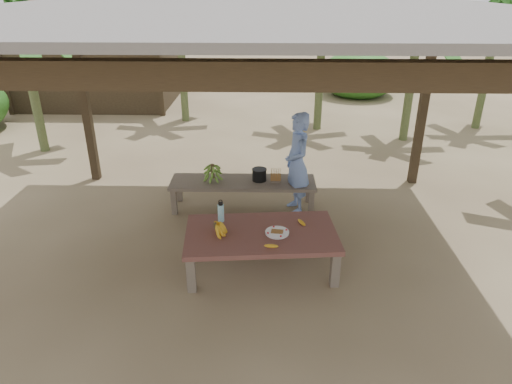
{
  "coord_description": "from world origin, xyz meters",
  "views": [
    {
      "loc": [
        0.25,
        -5.13,
        3.23
      ],
      "look_at": [
        0.11,
        0.08,
        0.8
      ],
      "focal_mm": 32.0,
      "sensor_mm": 36.0,
      "label": 1
    }
  ],
  "objects_px": {
    "work_table": "(261,237)",
    "water_flask": "(221,212)",
    "ripe_banana_bunch": "(215,228)",
    "bench": "(243,184)",
    "plate": "(277,233)",
    "cooking_pot": "(259,175)",
    "woman": "(297,163)"
  },
  "relations": [
    {
      "from": "plate",
      "to": "water_flask",
      "type": "relative_size",
      "value": 0.96
    },
    {
      "from": "plate",
      "to": "cooking_pot",
      "type": "relative_size",
      "value": 1.34
    },
    {
      "from": "ripe_banana_bunch",
      "to": "water_flask",
      "type": "xyz_separation_m",
      "value": [
        0.04,
        0.32,
        0.04
      ]
    },
    {
      "from": "ripe_banana_bunch",
      "to": "bench",
      "type": "bearing_deg",
      "value": 82.02
    },
    {
      "from": "cooking_pot",
      "to": "woman",
      "type": "height_order",
      "value": "woman"
    },
    {
      "from": "bench",
      "to": "cooking_pot",
      "type": "height_order",
      "value": "cooking_pot"
    },
    {
      "from": "bench",
      "to": "plate",
      "type": "relative_size",
      "value": 7.73
    },
    {
      "from": "cooking_pot",
      "to": "work_table",
      "type": "bearing_deg",
      "value": -88.12
    },
    {
      "from": "ripe_banana_bunch",
      "to": "cooking_pot",
      "type": "relative_size",
      "value": 1.27
    },
    {
      "from": "ripe_banana_bunch",
      "to": "plate",
      "type": "distance_m",
      "value": 0.73
    },
    {
      "from": "plate",
      "to": "water_flask",
      "type": "height_order",
      "value": "water_flask"
    },
    {
      "from": "ripe_banana_bunch",
      "to": "woman",
      "type": "relative_size",
      "value": 0.18
    },
    {
      "from": "bench",
      "to": "ripe_banana_bunch",
      "type": "relative_size",
      "value": 8.12
    },
    {
      "from": "work_table",
      "to": "woman",
      "type": "xyz_separation_m",
      "value": [
        0.5,
        1.57,
        0.33
      ]
    },
    {
      "from": "ripe_banana_bunch",
      "to": "plate",
      "type": "relative_size",
      "value": 0.95
    },
    {
      "from": "water_flask",
      "to": "ripe_banana_bunch",
      "type": "bearing_deg",
      "value": -96.55
    },
    {
      "from": "ripe_banana_bunch",
      "to": "plate",
      "type": "xyz_separation_m",
      "value": [
        0.73,
        0.02,
        -0.06
      ]
    },
    {
      "from": "work_table",
      "to": "cooking_pot",
      "type": "bearing_deg",
      "value": 86.82
    },
    {
      "from": "ripe_banana_bunch",
      "to": "woman",
      "type": "height_order",
      "value": "woman"
    },
    {
      "from": "work_table",
      "to": "plate",
      "type": "bearing_deg",
      "value": -17.39
    },
    {
      "from": "cooking_pot",
      "to": "plate",
      "type": "bearing_deg",
      "value": -81.82
    },
    {
      "from": "bench",
      "to": "ripe_banana_bunch",
      "type": "bearing_deg",
      "value": -98.4
    },
    {
      "from": "bench",
      "to": "plate",
      "type": "bearing_deg",
      "value": -73.92
    },
    {
      "from": "ripe_banana_bunch",
      "to": "water_flask",
      "type": "distance_m",
      "value": 0.33
    },
    {
      "from": "plate",
      "to": "woman",
      "type": "height_order",
      "value": "woman"
    },
    {
      "from": "work_table",
      "to": "water_flask",
      "type": "height_order",
      "value": "water_flask"
    },
    {
      "from": "work_table",
      "to": "cooking_pot",
      "type": "height_order",
      "value": "cooking_pot"
    },
    {
      "from": "bench",
      "to": "plate",
      "type": "distance_m",
      "value": 1.74
    },
    {
      "from": "ripe_banana_bunch",
      "to": "cooking_pot",
      "type": "distance_m",
      "value": 1.79
    },
    {
      "from": "work_table",
      "to": "bench",
      "type": "bearing_deg",
      "value": 95.53
    },
    {
      "from": "plate",
      "to": "work_table",
      "type": "bearing_deg",
      "value": 167.67
    },
    {
      "from": "plate",
      "to": "woman",
      "type": "relative_size",
      "value": 0.19
    }
  ]
}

